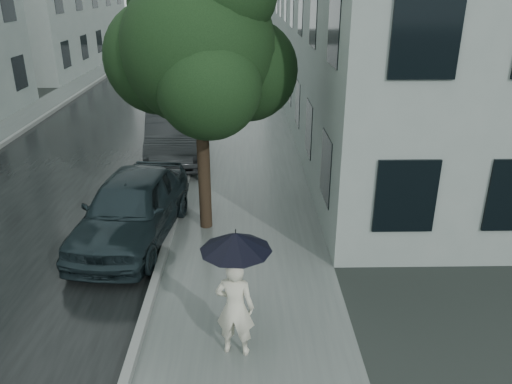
{
  "coord_description": "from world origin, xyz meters",
  "views": [
    {
      "loc": [
        0.22,
        -7.35,
        5.41
      ],
      "look_at": [
        0.41,
        2.47,
        1.3
      ],
      "focal_mm": 35.0,
      "sensor_mm": 36.0,
      "label": 1
    }
  ],
  "objects_px": {
    "pedestrian": "(235,308)",
    "car_far": "(172,136)",
    "street_tree": "(199,46)",
    "lamp_post": "(200,47)",
    "car_near": "(132,207)"
  },
  "relations": [
    {
      "from": "car_near",
      "to": "car_far",
      "type": "xyz_separation_m",
      "value": [
        0.12,
        5.7,
        -0.0
      ]
    },
    {
      "from": "street_tree",
      "to": "car_far",
      "type": "relative_size",
      "value": 1.35
    },
    {
      "from": "lamp_post",
      "to": "car_near",
      "type": "height_order",
      "value": "lamp_post"
    },
    {
      "from": "car_far",
      "to": "pedestrian",
      "type": "bearing_deg",
      "value": -83.8
    },
    {
      "from": "street_tree",
      "to": "lamp_post",
      "type": "bearing_deg",
      "value": 95.06
    },
    {
      "from": "pedestrian",
      "to": "lamp_post",
      "type": "bearing_deg",
      "value": -72.64
    },
    {
      "from": "street_tree",
      "to": "car_far",
      "type": "xyz_separation_m",
      "value": [
        -1.48,
        4.99,
        -3.43
      ]
    },
    {
      "from": "car_near",
      "to": "pedestrian",
      "type": "bearing_deg",
      "value": -51.23
    },
    {
      "from": "pedestrian",
      "to": "car_near",
      "type": "relative_size",
      "value": 0.37
    },
    {
      "from": "lamp_post",
      "to": "pedestrian",
      "type": "bearing_deg",
      "value": -100.04
    },
    {
      "from": "pedestrian",
      "to": "street_tree",
      "type": "distance_m",
      "value": 5.75
    },
    {
      "from": "pedestrian",
      "to": "car_far",
      "type": "relative_size",
      "value": 0.36
    },
    {
      "from": "car_near",
      "to": "car_far",
      "type": "distance_m",
      "value": 5.7
    },
    {
      "from": "lamp_post",
      "to": "car_near",
      "type": "distance_m",
      "value": 9.6
    },
    {
      "from": "car_near",
      "to": "car_far",
      "type": "height_order",
      "value": "car_near"
    }
  ]
}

